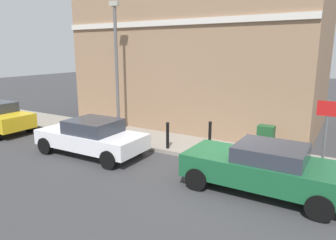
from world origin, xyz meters
TOP-DOWN VIEW (x-y plane):
  - ground at (0.00, 0.00)m, footprint 80.00×80.00m
  - sidewalk at (2.05, 6.00)m, footprint 2.29×30.00m
  - corner_building at (6.73, 3.84)m, footprint 7.16×11.68m
  - car_green at (-0.45, -1.28)m, footprint 1.91×4.24m
  - car_white at (-0.55, 5.01)m, footprint 1.94×4.21m
  - utility_cabinet at (2.02, -0.73)m, footprint 0.46×0.61m
  - bollard_near_cabinet at (2.12, 1.40)m, footprint 0.14×0.14m
  - bollard_far_kerb at (1.16, 2.73)m, footprint 0.14×0.14m
  - street_sign at (1.28, -2.60)m, footprint 0.08×0.60m
  - lamppost at (2.15, 5.97)m, footprint 0.20×0.44m

SIDE VIEW (x-z plane):
  - ground at x=0.00m, z-range 0.00..0.00m
  - sidewalk at x=2.05m, z-range 0.00..0.15m
  - utility_cabinet at x=2.02m, z-range 0.11..1.26m
  - car_white at x=-0.55m, z-range 0.02..1.38m
  - bollard_near_cabinet at x=2.12m, z-range 0.19..1.22m
  - bollard_far_kerb at x=1.16m, z-range 0.19..1.22m
  - car_green at x=-0.45m, z-range 0.03..1.41m
  - street_sign at x=1.28m, z-range 0.51..2.81m
  - lamppost at x=2.15m, z-range 0.44..6.16m
  - corner_building at x=6.73m, z-range 0.00..7.69m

